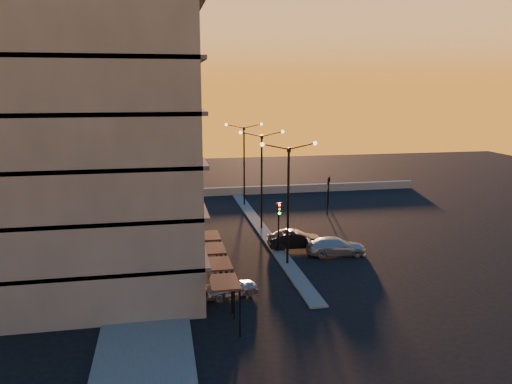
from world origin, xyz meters
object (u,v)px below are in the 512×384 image
object	(u,v)px
car_hatchback	(230,287)
car_wagon	(336,246)
traffic_light_main	(279,219)
car_sedan	(295,240)
streetlamp_mid	(262,172)

from	to	relation	value
car_hatchback	car_wagon	distance (m)	11.68
traffic_light_main	car_sedan	xyz separation A→B (m)	(1.64, 0.84, -2.13)
traffic_light_main	car_hatchback	distance (m)	9.73
car_sedan	car_wagon	world-z (taller)	car_sedan
streetlamp_mid	traffic_light_main	world-z (taller)	streetlamp_mid
streetlamp_mid	traffic_light_main	size ratio (longest dim) A/B	2.24
car_wagon	car_hatchback	bearing A→B (deg)	130.50
car_wagon	streetlamp_mid	bearing A→B (deg)	34.28
traffic_light_main	car_hatchback	world-z (taller)	traffic_light_main
streetlamp_mid	car_wagon	distance (m)	10.79
car_hatchback	streetlamp_mid	bearing A→B (deg)	-32.32
car_hatchback	car_wagon	xyz separation A→B (m)	(9.67, 6.54, 0.07)
streetlamp_mid	car_sedan	distance (m)	8.10
car_sedan	car_hatchback	bearing A→B (deg)	145.40
streetlamp_mid	traffic_light_main	xyz separation A→B (m)	(0.00, -7.13, -2.70)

